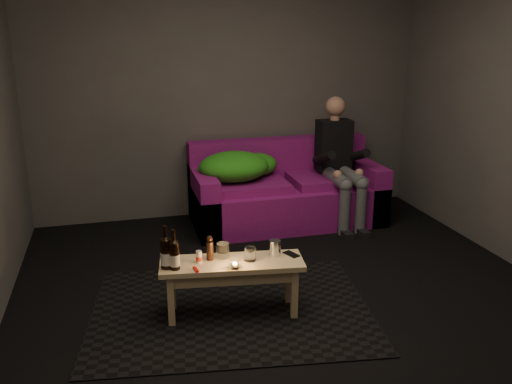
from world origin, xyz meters
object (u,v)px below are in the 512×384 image
(coffee_table, at_px, (232,271))
(steel_cup, at_px, (275,248))
(person, at_px, (339,160))
(sofa, at_px, (285,193))
(beer_bottle_b, at_px, (174,255))
(beer_bottle_a, at_px, (166,253))

(coffee_table, relative_size, steel_cup, 9.29)
(person, bearing_deg, sofa, 163.23)
(person, xyz_separation_m, beer_bottle_b, (-1.83, -1.58, -0.15))
(coffee_table, bearing_deg, beer_bottle_b, -176.69)
(coffee_table, relative_size, beer_bottle_b, 3.65)
(coffee_table, xyz_separation_m, beer_bottle_a, (-0.44, 0.01, 0.18))
(sofa, height_order, beer_bottle_a, sofa)
(beer_bottle_b, relative_size, steel_cup, 2.54)
(steel_cup, bearing_deg, beer_bottle_b, -176.16)
(beer_bottle_a, bearing_deg, sofa, 51.12)
(coffee_table, height_order, beer_bottle_a, beer_bottle_a)
(person, height_order, beer_bottle_b, person)
(beer_bottle_b, xyz_separation_m, steel_cup, (0.70, 0.05, -0.05))
(person, distance_m, beer_bottle_b, 2.42)
(steel_cup, bearing_deg, beer_bottle_a, -178.62)
(person, height_order, steel_cup, person)
(coffee_table, height_order, beer_bottle_b, beer_bottle_b)
(person, bearing_deg, beer_bottle_a, -140.53)
(sofa, relative_size, beer_bottle_b, 6.84)
(person, xyz_separation_m, coffee_table, (-1.44, -1.55, -0.32))
(beer_bottle_b, bearing_deg, person, 40.79)
(sofa, height_order, person, person)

